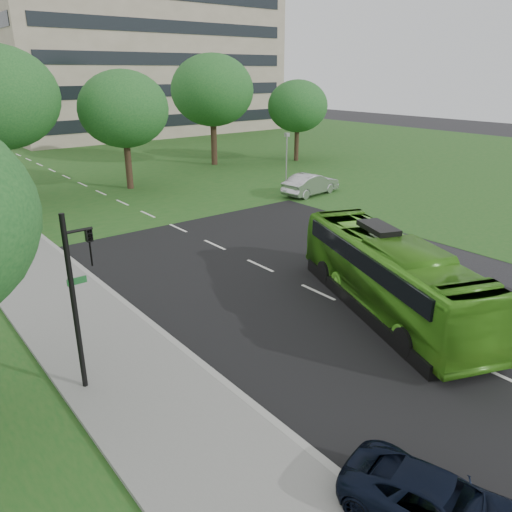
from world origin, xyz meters
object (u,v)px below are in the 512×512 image
at_px(tree_park_e, 298,106).
at_px(office_building, 139,46).
at_px(suv, 440,507).
at_px(tree_park_c, 124,109).
at_px(sedan, 311,184).
at_px(traffic_light, 78,290).
at_px(camera_pole, 287,151).
at_px(bus, 389,275).
at_px(tree_park_d, 212,90).

bearing_deg(tree_park_e, office_building, 90.58).
distance_m(office_building, suv, 76.46).
distance_m(tree_park_c, sedan, 15.62).
distance_m(office_building, traffic_light, 69.26).
bearing_deg(tree_park_c, camera_pole, -29.56).
relative_size(tree_park_c, sedan, 1.83).
relative_size(sedan, suv, 1.21).
xyz_separation_m(sedan, camera_pole, (1.29, 4.30, 1.89)).
height_order(office_building, bus, office_building).
bearing_deg(camera_pole, bus, -126.84).
relative_size(bus, camera_pole, 2.57).
xyz_separation_m(bus, traffic_light, (-11.33, 2.22, 1.73)).
height_order(tree_park_e, sedan, tree_park_e).
distance_m(bus, traffic_light, 11.67).
distance_m(tree_park_e, sedan, 16.34).
distance_m(sedan, suv, 30.10).
relative_size(tree_park_e, camera_pole, 1.95).
relative_size(tree_park_d, traffic_light, 1.94).
distance_m(office_building, tree_park_e, 35.12).
relative_size(bus, sedan, 2.16).
height_order(tree_park_d, traffic_light, tree_park_d).
bearing_deg(tree_park_c, tree_park_d, 23.03).
xyz_separation_m(office_building, bus, (-20.96, -62.79, -10.99)).
relative_size(office_building, tree_park_c, 4.36).
height_order(tree_park_c, suv, tree_park_c).
xyz_separation_m(office_building, tree_park_c, (-19.43, -35.93, -6.26)).
distance_m(bus, sedan, 19.86).
xyz_separation_m(tree_park_c, tree_park_e, (19.78, 1.50, -0.65)).
xyz_separation_m(tree_park_c, traffic_light, (-12.86, -24.65, -3.00)).
distance_m(sedan, camera_pole, 4.87).
bearing_deg(suv, sedan, 35.96).
xyz_separation_m(tree_park_c, camera_pole, (11.29, -6.41, -3.52)).
distance_m(suv, traffic_light, 10.48).
relative_size(tree_park_e, traffic_light, 1.49).
height_order(office_building, suv, office_building).
bearing_deg(bus, suv, -114.81).
xyz_separation_m(office_building, suv, (-28.46, -69.96, -11.92)).
height_order(tree_park_e, camera_pole, tree_park_e).
xyz_separation_m(suv, traffic_light, (-3.83, 9.38, 2.66)).
bearing_deg(traffic_light, tree_park_d, 44.70).
relative_size(tree_park_d, sedan, 2.13).
bearing_deg(suv, camera_pole, 38.83).
relative_size(tree_park_e, sedan, 1.64).
distance_m(sedan, traffic_light, 26.88).
distance_m(tree_park_c, bus, 27.32).
height_order(tree_park_c, tree_park_d, tree_park_d).
bearing_deg(sedan, suv, 134.13).
xyz_separation_m(tree_park_c, suv, (-9.03, -34.03, -5.66)).
relative_size(tree_park_c, traffic_light, 1.67).
bearing_deg(bus, tree_park_e, 74.58).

